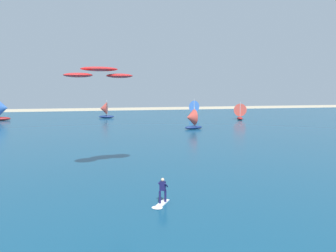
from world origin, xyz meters
TOP-DOWN VIEW (x-y plane):
  - ocean at (0.00, 50.88)m, footprint 160.00×90.00m
  - kitesurfer at (-1.17, 14.63)m, footprint 1.51×1.96m
  - kite at (-4.91, 23.25)m, footprint 6.32×4.03m
  - sailboat_far_left at (10.31, 49.79)m, footprint 3.40×2.94m
  - sailboat_trailing at (25.27, 63.84)m, footprint 3.09×3.54m
  - sailboat_heeled_over at (-4.26, 72.88)m, footprint 3.65×3.14m
  - sailboat_mid_left at (-25.77, 71.61)m, footprint 4.34×3.67m
  - sailboat_leading at (17.46, 74.72)m, footprint 3.33×3.78m

SIDE VIEW (x-z plane):
  - ocean at x=0.00m, z-range 0.00..0.10m
  - kitesurfer at x=-1.17m, z-range -0.13..1.54m
  - sailboat_far_left at x=10.31m, z-range -0.06..3.81m
  - sailboat_trailing at x=25.27m, z-range -0.07..3.92m
  - sailboat_heeled_over at x=-4.26m, z-range -0.08..4.10m
  - sailboat_leading at x=17.46m, z-range -0.08..4.17m
  - sailboat_mid_left at x=-25.77m, z-range -0.11..4.96m
  - kite at x=-4.91m, z-range 8.24..9.16m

